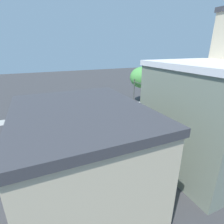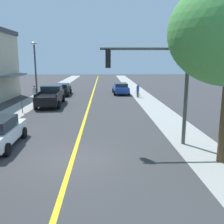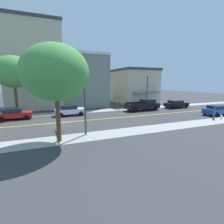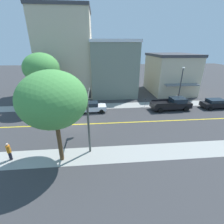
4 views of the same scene
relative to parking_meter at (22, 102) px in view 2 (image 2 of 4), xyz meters
The scene contains 12 objects.
ground_plane 12.05m from the parking_meter, 62.50° to the right, with size 140.00×140.00×0.00m, color #38383A.
sidewalk_right 16.04m from the parking_meter, 41.73° to the right, with size 2.54×126.00×0.01m, color #9E9E99.
road_centerline_stripe 12.05m from the parking_meter, 62.50° to the right, with size 0.20×126.00×0.00m, color yellow.
parking_meter is the anchor object (origin of this frame).
traffic_light_mast 13.37m from the parking_meter, 41.16° to the right, with size 4.57×0.32×5.58m.
street_lamp 6.40m from the parking_meter, 91.52° to the left, with size 0.70×0.36×6.30m.
blue_sedan_right_curb 15.16m from the parking_meter, 52.09° to the left, with size 2.15×4.66×1.47m.
black_sedan_left_curb 11.28m from the parking_meter, 81.53° to the left, with size 2.10×4.70×1.49m.
black_pickup_truck 4.14m from the parking_meter, 65.78° to the left, with size 2.60×6.19×1.90m.
pedestrian_blue_shirt 14.18m from the parking_meter, 38.00° to the left, with size 0.33×0.33×1.59m.
pedestrian_white_shirt 5.69m from the parking_meter, 94.16° to the left, with size 0.38×0.38×1.79m.
small_dog 15.13m from the parking_meter, 41.18° to the left, with size 0.61×0.60×0.52m.
Camera 2 is at (1.44, -10.86, 4.46)m, focal length 40.36 mm.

